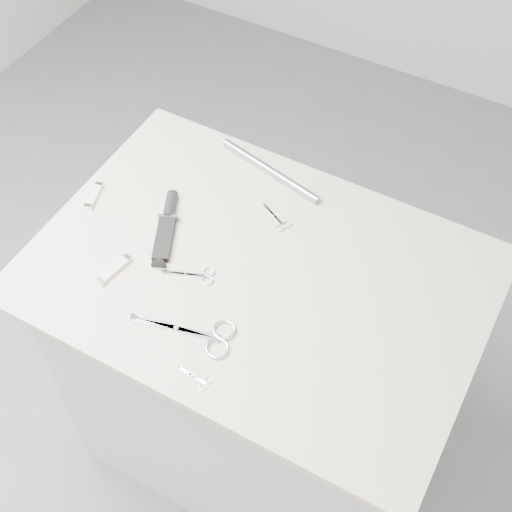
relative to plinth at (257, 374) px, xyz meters
The scene contains 11 objects.
ground 0.46m from the plinth, ahead, with size 4.00×4.00×0.01m, color gray.
plinth is the anchor object (origin of this frame).
display_board 0.46m from the plinth, ahead, with size 1.00×0.70×0.02m, color beige.
large_shears 0.51m from the plinth, 94.89° to the right, with size 0.22×0.10×0.01m.
embroidery_scissors_a 0.49m from the plinth, 146.97° to the right, with size 0.12×0.07×0.00m.
embroidery_scissors_b 0.50m from the plinth, 100.63° to the left, with size 0.09×0.06×0.00m.
tiny_scissors 0.55m from the plinth, 85.22° to the right, with size 0.07×0.03×0.00m.
sheathed_knife 0.54m from the plinth, behind, with size 0.11×0.20×0.03m.
pocket_knife_a 0.66m from the plinth, behind, with size 0.04×0.08×0.01m.
pocket_knife_b 0.57m from the plinth, 151.55° to the right, with size 0.04×0.10×0.01m.
metal_rail 0.57m from the plinth, 113.30° to the left, with size 0.02×0.02×0.30m, color #95979D.
Camera 1 is at (0.45, -0.82, 2.19)m, focal length 50.00 mm.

